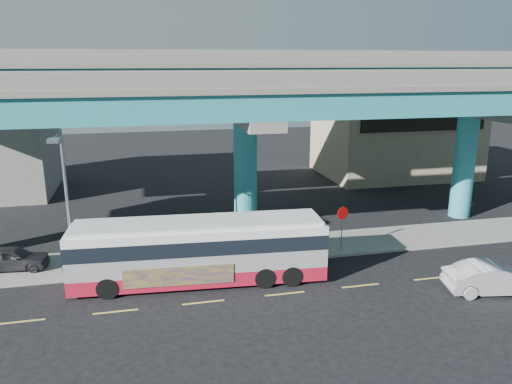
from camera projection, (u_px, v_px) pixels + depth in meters
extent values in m
plane|color=black|center=(283.00, 291.00, 24.67)|extent=(120.00, 120.00, 0.00)
cube|color=gray|center=(258.00, 250.00, 29.83)|extent=(70.00, 4.00, 0.15)
cube|color=#D8C64C|center=(21.00, 322.00, 21.78)|extent=(2.00, 0.12, 0.01)
cube|color=#D8C64C|center=(116.00, 312.00, 22.65)|extent=(2.00, 0.12, 0.01)
cube|color=#D8C64C|center=(203.00, 302.00, 23.52)|extent=(2.00, 0.12, 0.01)
cube|color=#D8C64C|center=(285.00, 294.00, 24.39)|extent=(2.00, 0.12, 0.01)
cube|color=#D8C64C|center=(361.00, 286.00, 25.26)|extent=(2.00, 0.12, 0.01)
cube|color=#D8C64C|center=(431.00, 278.00, 26.13)|extent=(2.00, 0.12, 0.01)
cube|color=#D8C64C|center=(498.00, 271.00, 27.00)|extent=(2.00, 0.12, 0.01)
cylinder|color=teal|center=(245.00, 178.00, 32.20)|extent=(1.50, 1.50, 7.40)
cube|color=gray|center=(245.00, 116.00, 31.18)|extent=(2.00, 12.00, 0.60)
cube|color=gray|center=(235.00, 97.00, 34.25)|extent=(1.80, 5.00, 1.20)
cylinder|color=teal|center=(464.00, 167.00, 35.69)|extent=(1.50, 1.50, 7.40)
cube|color=gray|center=(470.00, 110.00, 34.66)|extent=(2.00, 12.00, 0.60)
cube|color=gray|center=(442.00, 94.00, 37.73)|extent=(1.80, 5.00, 1.20)
cube|color=teal|center=(258.00, 104.00, 27.63)|extent=(52.00, 5.00, 1.40)
cube|color=gray|center=(258.00, 89.00, 27.41)|extent=(52.00, 5.40, 0.30)
cube|color=gray|center=(269.00, 80.00, 24.92)|extent=(52.00, 0.25, 0.80)
cube|color=gray|center=(248.00, 77.00, 29.63)|extent=(52.00, 0.25, 0.80)
cube|color=teal|center=(234.00, 78.00, 33.92)|extent=(52.00, 5.00, 1.40)
cube|color=gray|center=(234.00, 65.00, 33.70)|extent=(52.00, 5.40, 0.30)
cube|color=gray|center=(241.00, 56.00, 31.20)|extent=(52.00, 0.25, 0.80)
cube|color=gray|center=(228.00, 57.00, 35.91)|extent=(52.00, 0.25, 0.80)
cube|color=tan|center=(394.00, 139.00, 49.36)|extent=(14.00, 10.00, 7.00)
cube|color=black|center=(424.00, 124.00, 44.02)|extent=(12.00, 0.25, 1.20)
cube|color=#A51329|center=(200.00, 271.00, 25.61)|extent=(12.89, 3.60, 0.74)
cube|color=#AAAAAF|center=(199.00, 250.00, 25.31)|extent=(12.89, 3.60, 1.59)
cube|color=black|center=(199.00, 240.00, 25.18)|extent=(12.96, 3.66, 0.74)
cube|color=silver|center=(199.00, 229.00, 25.03)|extent=(12.89, 3.60, 0.42)
cube|color=silver|center=(198.00, 223.00, 24.95)|extent=(12.48, 3.33, 0.21)
cube|color=black|center=(321.00, 236.00, 26.18)|extent=(0.23, 2.45, 1.27)
cube|color=black|center=(67.00, 250.00, 24.26)|extent=(0.23, 2.45, 1.27)
cube|color=navy|center=(179.00, 276.00, 24.03)|extent=(5.30, 0.43, 0.95)
cylinder|color=black|center=(108.00, 288.00, 23.79)|extent=(1.08, 0.39, 1.06)
cylinder|color=black|center=(114.00, 268.00, 26.12)|extent=(1.08, 0.39, 1.06)
cylinder|color=black|center=(265.00, 278.00, 24.94)|extent=(1.08, 0.39, 1.06)
cylinder|color=black|center=(257.00, 259.00, 27.27)|extent=(1.08, 0.39, 1.06)
cylinder|color=black|center=(292.00, 276.00, 25.14)|extent=(1.08, 0.39, 1.06)
cylinder|color=black|center=(282.00, 258.00, 27.47)|extent=(1.08, 0.39, 1.06)
imported|color=#A8A8AD|center=(493.00, 278.00, 24.32)|extent=(3.30, 5.23, 1.53)
imported|color=#2B2A2F|center=(12.00, 258.00, 26.75)|extent=(2.21, 4.00, 1.27)
cylinder|color=gray|center=(68.00, 205.00, 25.19)|extent=(0.16, 0.16, 7.70)
cylinder|color=gray|center=(57.00, 136.00, 23.28)|extent=(0.12, 2.08, 0.12)
cube|color=gray|center=(54.00, 140.00, 22.31)|extent=(0.50, 0.70, 0.18)
cylinder|color=gray|center=(342.00, 231.00, 29.33)|extent=(0.06, 0.06, 2.35)
cylinder|color=#B20A0A|center=(343.00, 213.00, 29.01)|extent=(0.79, 0.25, 0.81)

